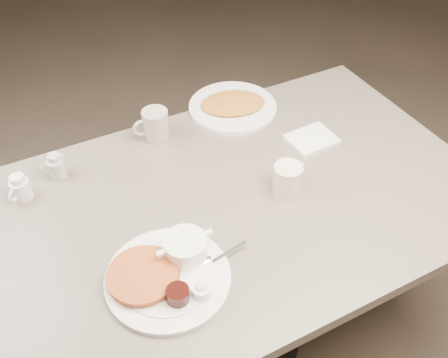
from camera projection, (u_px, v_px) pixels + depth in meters
name	position (u px, v px, depth m)	size (l,w,h in m)	color
diner_table	(227.00, 239.00, 1.53)	(1.50, 0.90, 0.75)	slate
main_plate	(168.00, 271.00, 1.21)	(0.38, 0.32, 0.07)	white
coffee_mug_near	(288.00, 178.00, 1.41)	(0.12, 0.10, 0.09)	white
napkin	(312.00, 140.00, 1.60)	(0.15, 0.12, 0.02)	white
coffee_mug_far	(155.00, 125.00, 1.59)	(0.12, 0.09, 0.10)	#BCAD9D
creamer_left	(20.00, 188.00, 1.40)	(0.08, 0.07, 0.08)	white
creamer_right	(56.00, 166.00, 1.46)	(0.08, 0.07, 0.08)	#BAB9B6
hash_plate	(233.00, 106.00, 1.73)	(0.38, 0.38, 0.04)	white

